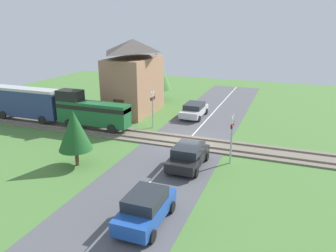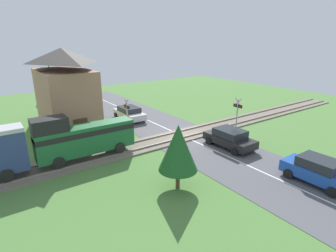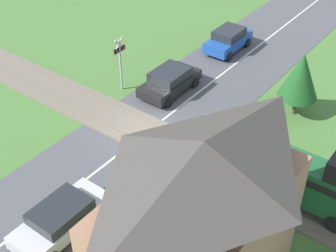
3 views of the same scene
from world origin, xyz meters
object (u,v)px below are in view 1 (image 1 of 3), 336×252
object	(u,v)px
train	(22,102)
car_behind_queue	(146,208)
car_near_crossing	(188,155)
crossing_signal_east_approach	(153,104)
crossing_signal_west_approach	(232,133)
car_far_side	(194,110)
station_building	(134,78)
pedestrian_by_station	(110,115)

from	to	relation	value
train	car_behind_queue	world-z (taller)	train
car_near_crossing	crossing_signal_east_approach	bearing A→B (deg)	38.51
crossing_signal_west_approach	crossing_signal_east_approach	size ratio (longest dim) A/B	1.00
car_near_crossing	crossing_signal_east_approach	xyz separation A→B (m)	(6.75, 5.37, 1.38)
train	car_far_side	distance (m)	16.32
car_far_side	station_building	world-z (taller)	station_building
crossing_signal_east_approach	station_building	world-z (taller)	station_building
crossing_signal_west_approach	station_building	distance (m)	14.94
car_behind_queue	pedestrian_by_station	xyz separation A→B (m)	(13.27, 9.65, 0.00)
crossing_signal_east_approach	car_far_side	bearing A→B (deg)	-28.81
crossing_signal_west_approach	pedestrian_by_station	size ratio (longest dim) A/B	1.90
station_building	car_behind_queue	bearing A→B (deg)	-152.38
car_far_side	crossing_signal_west_approach	bearing A→B (deg)	-151.22
car_near_crossing	station_building	xyz separation A→B (m)	(10.76, 9.14, 2.84)
pedestrian_by_station	car_far_side	bearing A→B (deg)	-55.15
car_near_crossing	crossing_signal_west_approach	xyz separation A→B (m)	(1.50, -2.49, 1.38)
car_near_crossing	car_behind_queue	size ratio (longest dim) A/B	1.07
car_behind_queue	crossing_signal_east_approach	distance (m)	14.55
car_far_side	crossing_signal_west_approach	world-z (taller)	crossing_signal_west_approach
car_behind_queue	crossing_signal_east_approach	xyz separation A→B (m)	(13.46, 5.37, 1.34)
crossing_signal_west_approach	crossing_signal_east_approach	bearing A→B (deg)	56.26
train	station_building	distance (m)	10.81
crossing_signal_east_approach	pedestrian_by_station	distance (m)	4.49
car_near_crossing	station_building	world-z (taller)	station_building
crossing_signal_east_approach	crossing_signal_west_approach	bearing A→B (deg)	-123.74
car_near_crossing	pedestrian_by_station	size ratio (longest dim) A/B	2.31
car_far_side	station_building	bearing A→B (deg)	94.65
car_near_crossing	car_behind_queue	world-z (taller)	car_behind_queue
crossing_signal_east_approach	station_building	bearing A→B (deg)	43.22
pedestrian_by_station	station_building	bearing A→B (deg)	-6.88
train	pedestrian_by_station	distance (m)	8.29
train	crossing_signal_east_approach	bearing A→B (deg)	-77.80
train	station_building	bearing A→B (deg)	-51.55
station_building	car_near_crossing	bearing A→B (deg)	-139.66
train	car_behind_queue	bearing A→B (deg)	-121.75
car_behind_queue	crossing_signal_east_approach	world-z (taller)	crossing_signal_east_approach
car_behind_queue	station_building	size ratio (longest dim) A/B	0.52
car_near_crossing	station_building	bearing A→B (deg)	40.34
car_far_side	car_near_crossing	bearing A→B (deg)	-165.67
train	crossing_signal_east_approach	xyz separation A→B (m)	(2.62, -12.13, 0.26)
car_behind_queue	crossing_signal_east_approach	bearing A→B (deg)	21.75
train	crossing_signal_east_approach	distance (m)	12.42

